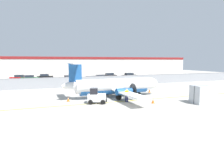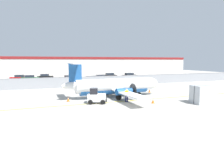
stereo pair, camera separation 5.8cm
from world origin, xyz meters
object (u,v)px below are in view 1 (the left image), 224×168
ground_crew_worker (127,95)px  parked_car_0 (19,78)px  baggage_tug (96,97)px  traffic_cone_near_right (68,99)px  parked_car_4 (92,79)px  parked_car_5 (100,78)px  parked_car_3 (69,78)px  commuter_airplane (116,86)px  parked_car_7 (129,76)px  parked_car_1 (30,78)px  parked_car_2 (45,77)px  cargo_container (203,94)px  traffic_cone_far_left (149,91)px  parked_car_6 (109,76)px  traffic_cone_near_left (153,101)px

ground_crew_worker → parked_car_0: (-14.88, 32.55, -0.06)m
baggage_tug → traffic_cone_near_right: size_ratio=4.00×
parked_car_4 → parked_car_5: size_ratio=0.98×
ground_crew_worker → parked_car_0: size_ratio=0.40×
parked_car_0 → parked_car_3: (11.63, -5.68, 0.00)m
baggage_tug → commuter_airplane: bearing=58.6°
traffic_cone_near_right → parked_car_5: 25.56m
parked_car_7 → baggage_tug: bearing=-124.6°
parked_car_1 → parked_car_4: size_ratio=0.99×
parked_car_2 → parked_car_5: bearing=-26.8°
cargo_container → parked_car_3: (-11.63, 30.88, -0.21)m
ground_crew_worker → cargo_container: size_ratio=0.66×
traffic_cone_far_left → commuter_airplane: bearing=-163.3°
commuter_airplane → parked_car_5: 22.64m
traffic_cone_far_left → parked_car_0: 34.52m
commuter_airplane → parked_car_7: commuter_airplane is taller
parked_car_6 → parked_car_7: same height
parked_car_1 → baggage_tug: bearing=-77.1°
traffic_cone_far_left → parked_car_3: size_ratio=0.15×
commuter_airplane → parked_car_3: 23.48m
parked_car_0 → parked_car_6: same height
traffic_cone_near_right → parked_car_7: size_ratio=0.15×
ground_crew_worker → traffic_cone_near_left: ground_crew_worker is taller
traffic_cone_near_right → parked_car_1: parked_car_1 is taller
traffic_cone_near_left → traffic_cone_far_left: same height
parked_car_3 → parked_car_5: (7.64, -1.04, 0.00)m
traffic_cone_far_left → parked_car_6: size_ratio=0.15×
parked_car_1 → parked_car_2: size_ratio=0.99×
parked_car_4 → parked_car_7: 15.23m
parked_car_5 → parked_car_7: bearing=-149.9°
parked_car_4 → parked_car_7: same height
commuter_airplane → parked_car_3: commuter_airplane is taller
traffic_cone_far_left → parked_car_0: parked_car_0 is taller
parked_car_0 → parked_car_6: size_ratio=1.02×
parked_car_1 → parked_car_2: bearing=39.2°
traffic_cone_far_left → parked_car_3: parked_car_3 is taller
parked_car_1 → parked_car_7: 27.14m
traffic_cone_far_left → parked_car_5: size_ratio=0.15×
cargo_container → parked_car_3: bearing=116.3°
baggage_tug → parked_car_2: (-4.73, 33.46, 0.04)m
cargo_container → parked_car_1: cargo_container is taller
traffic_cone_near_left → parked_car_3: bearing=101.8°
parked_car_7 → cargo_container: bearing=-103.2°
parked_car_4 → parked_car_3: bearing=136.3°
cargo_container → traffic_cone_near_left: size_ratio=4.04×
parked_car_4 → parked_car_7: (13.30, 7.41, 0.00)m
ground_crew_worker → traffic_cone_far_left: size_ratio=2.66×
parked_car_5 → commuter_airplane: bearing=85.8°
traffic_cone_far_left → parked_car_1: 31.38m
baggage_tug → traffic_cone_near_left: baggage_tug is taller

